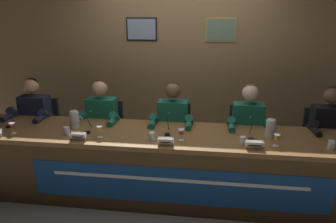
{
  "coord_description": "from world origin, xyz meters",
  "views": [
    {
      "loc": [
        0.4,
        -3.11,
        2.02
      ],
      "look_at": [
        0.0,
        0.0,
        1.0
      ],
      "focal_mm": 33.19,
      "sensor_mm": 36.0,
      "label": 1
    }
  ],
  "objects_px": {
    "conference_table": "(167,157)",
    "water_cup_center": "(152,137)",
    "nameplate_right": "(255,145)",
    "water_pitcher_right_side": "(271,128)",
    "panelist_far_left": "(33,118)",
    "microphone_far_left": "(10,120)",
    "water_cup_right": "(243,141)",
    "nameplate_left": "(78,136)",
    "chair_right": "(245,143)",
    "microphone_left": "(88,126)",
    "microphone_center": "(168,128)",
    "panelist_right": "(248,128)",
    "panelist_left": "(100,121)",
    "juice_glass_left": "(100,130)",
    "panelist_center": "(172,125)",
    "nameplate_center": "(166,142)",
    "chair_far_right": "(319,147)",
    "panelist_far_right": "(329,132)",
    "juice_glass_right": "(277,138)",
    "chair_center": "(174,139)",
    "chair_left": "(107,136)",
    "juice_glass_far_left": "(12,126)",
    "water_pitcher_left_side": "(75,119)",
    "water_cup_far_right": "(331,145)",
    "water_cup_left": "(67,131)",
    "microphone_right": "(251,132)",
    "chair_far_left": "(43,133)"
  },
  "relations": [
    {
      "from": "conference_table",
      "to": "water_cup_center",
      "type": "height_order",
      "value": "water_cup_center"
    },
    {
      "from": "nameplate_right",
      "to": "water_pitcher_right_side",
      "type": "relative_size",
      "value": 0.82
    },
    {
      "from": "panelist_far_left",
      "to": "microphone_far_left",
      "type": "xyz_separation_m",
      "value": [
        -0.03,
        -0.4,
        0.12
      ]
    },
    {
      "from": "microphone_far_left",
      "to": "water_cup_right",
      "type": "distance_m",
      "value": 2.61
    },
    {
      "from": "nameplate_left",
      "to": "chair_right",
      "type": "distance_m",
      "value": 2.03
    },
    {
      "from": "microphone_left",
      "to": "water_cup_right",
      "type": "relative_size",
      "value": 2.54
    },
    {
      "from": "microphone_center",
      "to": "panelist_right",
      "type": "xyz_separation_m",
      "value": [
        0.9,
        0.4,
        -0.12
      ]
    },
    {
      "from": "panelist_left",
      "to": "juice_glass_left",
      "type": "xyz_separation_m",
      "value": [
        0.2,
        -0.59,
        0.13
      ]
    },
    {
      "from": "panelist_center",
      "to": "water_pitcher_right_side",
      "type": "distance_m",
      "value": 1.14
    },
    {
      "from": "panelist_center",
      "to": "nameplate_center",
      "type": "relative_size",
      "value": 7.81
    },
    {
      "from": "chair_far_right",
      "to": "panelist_far_right",
      "type": "xyz_separation_m",
      "value": [
        0.0,
        -0.2,
        0.28
      ]
    },
    {
      "from": "nameplate_center",
      "to": "juice_glass_right",
      "type": "bearing_deg",
      "value": 6.7
    },
    {
      "from": "water_pitcher_right_side",
      "to": "chair_center",
      "type": "bearing_deg",
      "value": 153.55
    },
    {
      "from": "panelist_right",
      "to": "chair_far_right",
      "type": "bearing_deg",
      "value": 12.49
    },
    {
      "from": "chair_left",
      "to": "chair_right",
      "type": "bearing_deg",
      "value": 0.0
    },
    {
      "from": "panelist_center",
      "to": "panelist_far_right",
      "type": "distance_m",
      "value": 1.8
    },
    {
      "from": "conference_table",
      "to": "water_cup_center",
      "type": "xyz_separation_m",
      "value": [
        -0.14,
        -0.08,
        0.26
      ]
    },
    {
      "from": "microphone_far_left",
      "to": "nameplate_center",
      "type": "height_order",
      "value": "microphone_far_left"
    },
    {
      "from": "microphone_far_left",
      "to": "juice_glass_left",
      "type": "height_order",
      "value": "microphone_far_left"
    },
    {
      "from": "juice_glass_far_left",
      "to": "water_pitcher_left_side",
      "type": "bearing_deg",
      "value": 24.94
    },
    {
      "from": "nameplate_right",
      "to": "chair_center",
      "type": "bearing_deg",
      "value": 135.22
    },
    {
      "from": "water_cup_right",
      "to": "chair_far_right",
      "type": "xyz_separation_m",
      "value": [
        1.03,
        0.79,
        -0.36
      ]
    },
    {
      "from": "panelist_left",
      "to": "juice_glass_left",
      "type": "distance_m",
      "value": 0.63
    },
    {
      "from": "chair_left",
      "to": "juice_glass_left",
      "type": "height_order",
      "value": "chair_left"
    },
    {
      "from": "panelist_far_left",
      "to": "nameplate_center",
      "type": "xyz_separation_m",
      "value": [
        1.81,
        -0.7,
        0.08
      ]
    },
    {
      "from": "microphone_far_left",
      "to": "water_pitcher_right_side",
      "type": "height_order",
      "value": "microphone_far_left"
    },
    {
      "from": "nameplate_left",
      "to": "water_cup_far_right",
      "type": "distance_m",
      "value": 2.51
    },
    {
      "from": "microphone_left",
      "to": "nameplate_center",
      "type": "xyz_separation_m",
      "value": [
        0.88,
        -0.25,
        -0.03
      ]
    },
    {
      "from": "nameplate_left",
      "to": "chair_center",
      "type": "relative_size",
      "value": 0.18
    },
    {
      "from": "panelist_center",
      "to": "microphone_center",
      "type": "xyz_separation_m",
      "value": [
        0.0,
        -0.4,
        0.12
      ]
    },
    {
      "from": "water_cup_left",
      "to": "microphone_right",
      "type": "height_order",
      "value": "microphone_right"
    },
    {
      "from": "water_cup_center",
      "to": "microphone_center",
      "type": "bearing_deg",
      "value": 52.87
    },
    {
      "from": "panelist_far_left",
      "to": "chair_far_left",
      "type": "bearing_deg",
      "value": 90.0
    },
    {
      "from": "microphone_left",
      "to": "chair_center",
      "type": "distance_m",
      "value": 1.16
    },
    {
      "from": "conference_table",
      "to": "panelist_center",
      "type": "xyz_separation_m",
      "value": [
        -0.0,
        0.51,
        0.18
      ]
    },
    {
      "from": "microphone_far_left",
      "to": "water_pitcher_left_side",
      "type": "distance_m",
      "value": 0.76
    },
    {
      "from": "chair_far_left",
      "to": "microphone_right",
      "type": "bearing_deg",
      "value": -13.13
    },
    {
      "from": "conference_table",
      "to": "chair_far_right",
      "type": "bearing_deg",
      "value": 21.58
    },
    {
      "from": "panelist_far_left",
      "to": "juice_glass_right",
      "type": "height_order",
      "value": "panelist_far_left"
    },
    {
      "from": "microphone_left",
      "to": "chair_right",
      "type": "relative_size",
      "value": 0.24
    },
    {
      "from": "panelist_left",
      "to": "water_pitcher_right_side",
      "type": "distance_m",
      "value": 2.01
    },
    {
      "from": "chair_far_left",
      "to": "water_cup_far_right",
      "type": "height_order",
      "value": "chair_far_left"
    },
    {
      "from": "panelist_left",
      "to": "juice_glass_right",
      "type": "height_order",
      "value": "panelist_left"
    },
    {
      "from": "juice_glass_left",
      "to": "water_cup_right",
      "type": "relative_size",
      "value": 1.46
    },
    {
      "from": "microphone_far_left",
      "to": "nameplate_center",
      "type": "relative_size",
      "value": 1.38
    },
    {
      "from": "panelist_left",
      "to": "water_pitcher_right_side",
      "type": "relative_size",
      "value": 5.83
    },
    {
      "from": "chair_center",
      "to": "panelist_far_right",
      "type": "height_order",
      "value": "panelist_far_right"
    },
    {
      "from": "water_pitcher_left_side",
      "to": "microphone_far_left",
      "type": "bearing_deg",
      "value": -174.6
    },
    {
      "from": "chair_left",
      "to": "microphone_right",
      "type": "relative_size",
      "value": 4.15
    },
    {
      "from": "juice_glass_left",
      "to": "microphone_right",
      "type": "height_order",
      "value": "microphone_right"
    }
  ]
}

